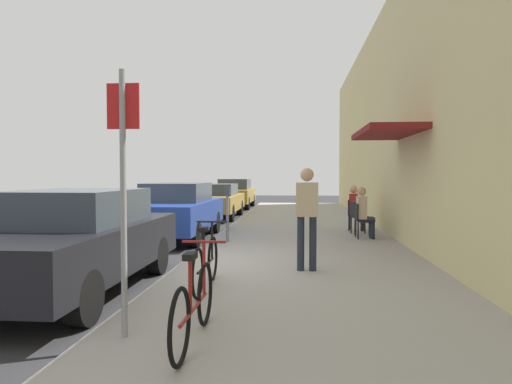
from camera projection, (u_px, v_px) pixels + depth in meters
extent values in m
plane|color=#2D2D30|center=(182.00, 269.00, 8.29)|extent=(60.00, 60.00, 0.00)
cube|color=#9E9B93|center=(304.00, 249.00, 10.08)|extent=(4.50, 32.00, 0.12)
cube|color=beige|center=(417.00, 104.00, 9.76)|extent=(0.30, 32.00, 6.45)
cube|color=maroon|center=(386.00, 132.00, 9.59)|extent=(1.10, 2.80, 0.12)
cube|color=black|center=(74.00, 248.00, 6.54)|extent=(1.80, 4.40, 0.67)
cube|color=#333D47|center=(79.00, 207.00, 6.67)|extent=(1.48, 2.11, 0.50)
cylinder|color=black|center=(157.00, 255.00, 7.85)|extent=(0.22, 0.64, 0.64)
cylinder|color=black|center=(69.00, 254.00, 7.98)|extent=(0.22, 0.64, 0.64)
cylinder|color=black|center=(84.00, 298.00, 5.13)|extent=(0.22, 0.64, 0.64)
cube|color=navy|center=(176.00, 214.00, 12.12)|extent=(1.80, 4.40, 0.69)
cube|color=#333D47|center=(178.00, 192.00, 12.25)|extent=(1.48, 2.11, 0.48)
cylinder|color=black|center=(215.00, 222.00, 13.42)|extent=(0.22, 0.64, 0.64)
cylinder|color=black|center=(162.00, 222.00, 13.56)|extent=(0.22, 0.64, 0.64)
cylinder|color=black|center=(194.00, 234.00, 10.71)|extent=(0.22, 0.64, 0.64)
cylinder|color=black|center=(129.00, 233.00, 10.84)|extent=(0.22, 0.64, 0.64)
cube|color=#A58433|center=(216.00, 203.00, 18.06)|extent=(1.80, 4.40, 0.59)
cube|color=#333D47|center=(216.00, 189.00, 18.19)|extent=(1.48, 2.11, 0.44)
cylinder|color=black|center=(240.00, 208.00, 19.36)|extent=(0.22, 0.64, 0.64)
cylinder|color=black|center=(203.00, 207.00, 19.50)|extent=(0.22, 0.64, 0.64)
cylinder|color=black|center=(231.00, 213.00, 16.65)|extent=(0.22, 0.64, 0.64)
cylinder|color=black|center=(188.00, 213.00, 16.78)|extent=(0.22, 0.64, 0.64)
cube|color=#A58433|center=(235.00, 195.00, 23.64)|extent=(1.80, 4.40, 0.66)
cube|color=#333D47|center=(235.00, 184.00, 23.77)|extent=(1.48, 2.11, 0.52)
cylinder|color=black|center=(252.00, 200.00, 24.94)|extent=(0.22, 0.64, 0.64)
cylinder|color=black|center=(224.00, 200.00, 25.08)|extent=(0.22, 0.64, 0.64)
cylinder|color=black|center=(247.00, 203.00, 22.22)|extent=(0.22, 0.64, 0.64)
cylinder|color=black|center=(215.00, 203.00, 22.36)|extent=(0.22, 0.64, 0.64)
cylinder|color=slate|center=(228.00, 219.00, 10.84)|extent=(0.07, 0.07, 1.10)
cube|color=#383D42|center=(227.00, 191.00, 10.81)|extent=(0.12, 0.10, 0.22)
cylinder|color=gray|center=(123.00, 204.00, 4.43)|extent=(0.06, 0.06, 2.60)
cube|color=red|center=(123.00, 106.00, 4.41)|extent=(0.32, 0.02, 0.44)
torus|color=black|center=(205.00, 294.00, 4.81)|extent=(0.04, 0.66, 0.66)
torus|color=black|center=(180.00, 327.00, 3.77)|extent=(0.04, 0.66, 0.66)
cylinder|color=maroon|center=(194.00, 308.00, 4.29)|extent=(0.04, 1.05, 0.04)
cylinder|color=maroon|center=(190.00, 286.00, 4.13)|extent=(0.04, 0.04, 0.50)
cube|color=black|center=(190.00, 256.00, 4.12)|extent=(0.10, 0.20, 0.06)
cylinder|color=maroon|center=(204.00, 268.00, 4.75)|extent=(0.03, 0.03, 0.56)
cylinder|color=maroon|center=(204.00, 242.00, 4.74)|extent=(0.46, 0.03, 0.03)
torus|color=black|center=(213.00, 258.00, 6.86)|extent=(0.04, 0.66, 0.66)
torus|color=black|center=(198.00, 273.00, 5.81)|extent=(0.04, 0.66, 0.66)
cylinder|color=black|center=(206.00, 265.00, 6.33)|extent=(0.04, 1.05, 0.04)
cylinder|color=black|center=(204.00, 249.00, 6.17)|extent=(0.04, 0.04, 0.50)
cube|color=black|center=(203.00, 229.00, 6.16)|extent=(0.10, 0.20, 0.06)
cylinder|color=black|center=(212.00, 240.00, 6.80)|extent=(0.03, 0.03, 0.56)
cylinder|color=black|center=(212.00, 222.00, 6.79)|extent=(0.46, 0.03, 0.03)
cylinder|color=black|center=(371.00, 229.00, 11.58)|extent=(0.04, 0.04, 0.45)
cylinder|color=black|center=(374.00, 230.00, 11.20)|extent=(0.04, 0.04, 0.45)
cylinder|color=black|center=(356.00, 228.00, 11.60)|extent=(0.04, 0.04, 0.45)
cylinder|color=black|center=(358.00, 230.00, 11.23)|extent=(0.04, 0.04, 0.45)
cube|color=black|center=(365.00, 220.00, 11.39)|extent=(0.45, 0.45, 0.03)
cube|color=black|center=(356.00, 212.00, 11.40)|extent=(0.04, 0.44, 0.40)
cylinder|color=#232838|center=(371.00, 229.00, 11.49)|extent=(0.11, 0.11, 0.47)
cylinder|color=#232838|center=(366.00, 219.00, 11.49)|extent=(0.36, 0.15, 0.14)
cylinder|color=#232838|center=(373.00, 230.00, 11.29)|extent=(0.11, 0.11, 0.47)
cylinder|color=#232838|center=(367.00, 220.00, 11.29)|extent=(0.36, 0.15, 0.14)
cube|color=#CCB28C|center=(362.00, 208.00, 11.39)|extent=(0.23, 0.37, 0.56)
sphere|color=tan|center=(362.00, 191.00, 11.37)|extent=(0.22, 0.22, 0.22)
cylinder|color=black|center=(365.00, 225.00, 12.41)|extent=(0.04, 0.04, 0.45)
cylinder|color=black|center=(369.00, 227.00, 12.03)|extent=(0.04, 0.04, 0.45)
cylinder|color=black|center=(351.00, 225.00, 12.39)|extent=(0.04, 0.04, 0.45)
cylinder|color=black|center=(355.00, 227.00, 12.01)|extent=(0.04, 0.04, 0.45)
cube|color=black|center=(360.00, 217.00, 12.20)|extent=(0.50, 0.50, 0.03)
cube|color=black|center=(353.00, 209.00, 12.18)|extent=(0.09, 0.44, 0.40)
cylinder|color=black|center=(363.00, 222.00, 13.14)|extent=(0.04, 0.04, 0.45)
cylinder|color=black|center=(363.00, 224.00, 12.78)|extent=(0.04, 0.04, 0.45)
cylinder|color=black|center=(350.00, 222.00, 13.25)|extent=(0.04, 0.04, 0.45)
cylinder|color=black|center=(349.00, 223.00, 12.88)|extent=(0.04, 0.04, 0.45)
cube|color=black|center=(356.00, 214.00, 13.00)|extent=(0.51, 0.51, 0.03)
cube|color=black|center=(349.00, 207.00, 13.05)|extent=(0.11, 0.44, 0.40)
cylinder|color=#232838|center=(363.00, 222.00, 13.06)|extent=(0.11, 0.11, 0.47)
cylinder|color=#232838|center=(358.00, 214.00, 13.09)|extent=(0.38, 0.20, 0.14)
cylinder|color=#232838|center=(362.00, 223.00, 12.87)|extent=(0.11, 0.11, 0.47)
cylinder|color=#232838|center=(358.00, 214.00, 12.89)|extent=(0.38, 0.20, 0.14)
cube|color=#B22626|center=(353.00, 204.00, 13.01)|extent=(0.28, 0.39, 0.56)
sphere|color=tan|center=(354.00, 189.00, 13.00)|extent=(0.22, 0.22, 0.22)
cylinder|color=#232838|center=(301.00, 244.00, 7.55)|extent=(0.12, 0.12, 0.90)
cylinder|color=#232838|center=(313.00, 244.00, 7.53)|extent=(0.12, 0.12, 0.90)
cube|color=#CCB28C|center=(307.00, 200.00, 7.51)|extent=(0.36, 0.22, 0.56)
sphere|color=tan|center=(307.00, 175.00, 7.50)|extent=(0.22, 0.22, 0.22)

